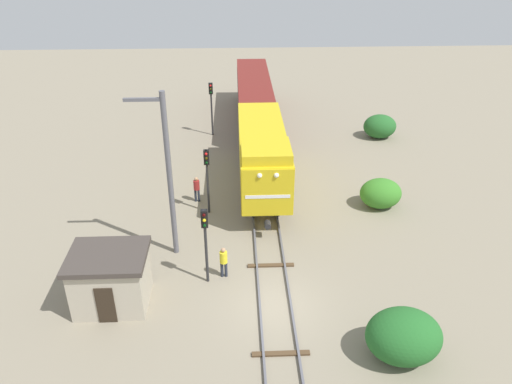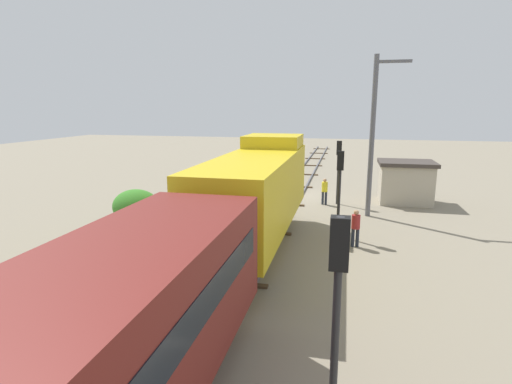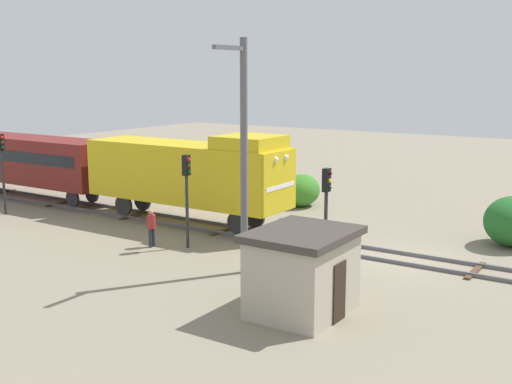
{
  "view_description": "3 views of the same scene",
  "coord_description": "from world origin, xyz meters",
  "px_view_note": "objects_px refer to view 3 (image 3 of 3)",
  "views": [
    {
      "loc": [
        -1.67,
        -17.8,
        15.67
      ],
      "look_at": [
        -0.56,
        7.77,
        1.8
      ],
      "focal_mm": 35.0,
      "sensor_mm": 36.0,
      "label": 1
    },
    {
      "loc": [
        -3.64,
        27.63,
        6.13
      ],
      "look_at": [
        0.3,
        10.25,
        2.35
      ],
      "focal_mm": 28.0,
      "sensor_mm": 36.0,
      "label": 2
    },
    {
      "loc": [
        -24.77,
        -9.03,
        7.65
      ],
      "look_at": [
        0.46,
        7.54,
        2.02
      ],
      "focal_mm": 45.0,
      "sensor_mm": 36.0,
      "label": 3
    }
  ],
  "objects_px": {
    "locomotive": "(189,171)",
    "worker_by_signal": "(151,225)",
    "passenger_car_leading": "(20,157)",
    "traffic_signal_far": "(2,159)",
    "relay_hut": "(302,271)",
    "traffic_signal_mid": "(187,184)",
    "traffic_signal_near": "(326,200)",
    "catenary_mast": "(243,152)",
    "worker_near_track": "(326,241)"
  },
  "relations": [
    {
      "from": "traffic_signal_mid",
      "to": "catenary_mast",
      "type": "relative_size",
      "value": 0.46
    },
    {
      "from": "traffic_signal_near",
      "to": "traffic_signal_mid",
      "type": "bearing_deg",
      "value": 91.71
    },
    {
      "from": "locomotive",
      "to": "worker_by_signal",
      "type": "relative_size",
      "value": 6.82
    },
    {
      "from": "passenger_car_leading",
      "to": "worker_by_signal",
      "type": "bearing_deg",
      "value": -106.09
    },
    {
      "from": "traffic_signal_near",
      "to": "catenary_mast",
      "type": "xyz_separation_m",
      "value": [
        -1.86,
        2.58,
        1.87
      ]
    },
    {
      "from": "worker_by_signal",
      "to": "relay_hut",
      "type": "height_order",
      "value": "relay_hut"
    },
    {
      "from": "passenger_car_leading",
      "to": "relay_hut",
      "type": "distance_m",
      "value": 25.23
    },
    {
      "from": "traffic_signal_near",
      "to": "traffic_signal_far",
      "type": "distance_m",
      "value": 19.4
    },
    {
      "from": "worker_by_signal",
      "to": "catenary_mast",
      "type": "distance_m",
      "value": 6.72
    },
    {
      "from": "passenger_car_leading",
      "to": "traffic_signal_mid",
      "type": "distance_m",
      "value": 16.33
    },
    {
      "from": "traffic_signal_mid",
      "to": "worker_by_signal",
      "type": "xyz_separation_m",
      "value": [
        -0.8,
        1.41,
        -1.88
      ]
    },
    {
      "from": "traffic_signal_mid",
      "to": "traffic_signal_far",
      "type": "height_order",
      "value": "traffic_signal_far"
    },
    {
      "from": "locomotive",
      "to": "relay_hut",
      "type": "distance_m",
      "value": 13.16
    },
    {
      "from": "traffic_signal_far",
      "to": "worker_by_signal",
      "type": "height_order",
      "value": "traffic_signal_far"
    },
    {
      "from": "traffic_signal_far",
      "to": "catenary_mast",
      "type": "xyz_separation_m",
      "value": [
        -1.46,
        -16.81,
        1.65
      ]
    },
    {
      "from": "locomotive",
      "to": "worker_near_track",
      "type": "height_order",
      "value": "locomotive"
    },
    {
      "from": "passenger_car_leading",
      "to": "traffic_signal_near",
      "type": "relative_size",
      "value": 3.43
    },
    {
      "from": "locomotive",
      "to": "relay_hut",
      "type": "height_order",
      "value": "locomotive"
    },
    {
      "from": "traffic_signal_near",
      "to": "passenger_car_leading",
      "type": "bearing_deg",
      "value": 81.97
    },
    {
      "from": "passenger_car_leading",
      "to": "locomotive",
      "type": "bearing_deg",
      "value": -90.0
    },
    {
      "from": "traffic_signal_near",
      "to": "worker_by_signal",
      "type": "bearing_deg",
      "value": 97.02
    },
    {
      "from": "passenger_car_leading",
      "to": "worker_near_track",
      "type": "bearing_deg",
      "value": -96.14
    },
    {
      "from": "traffic_signal_far",
      "to": "worker_near_track",
      "type": "height_order",
      "value": "traffic_signal_far"
    },
    {
      "from": "locomotive",
      "to": "passenger_car_leading",
      "type": "distance_m",
      "value": 13.34
    },
    {
      "from": "locomotive",
      "to": "passenger_car_leading",
      "type": "xyz_separation_m",
      "value": [
        0.0,
        13.34,
        -0.25
      ]
    },
    {
      "from": "worker_by_signal",
      "to": "catenary_mast",
      "type": "xyz_separation_m",
      "value": [
        -0.86,
        -5.53,
        3.71
      ]
    },
    {
      "from": "worker_near_track",
      "to": "traffic_signal_near",
      "type": "bearing_deg",
      "value": -6.72
    },
    {
      "from": "passenger_car_leading",
      "to": "traffic_signal_mid",
      "type": "xyz_separation_m",
      "value": [
        -3.4,
        -15.97,
        0.36
      ]
    },
    {
      "from": "worker_near_track",
      "to": "worker_by_signal",
      "type": "xyz_separation_m",
      "value": [
        -1.8,
        7.75,
        0.0
      ]
    },
    {
      "from": "traffic_signal_near",
      "to": "relay_hut",
      "type": "distance_m",
      "value": 4.74
    },
    {
      "from": "relay_hut",
      "to": "traffic_signal_near",
      "type": "bearing_deg",
      "value": 17.78
    },
    {
      "from": "worker_near_track",
      "to": "traffic_signal_mid",
      "type": "bearing_deg",
      "value": -112.31
    },
    {
      "from": "worker_near_track",
      "to": "catenary_mast",
      "type": "relative_size",
      "value": 0.19
    },
    {
      "from": "passenger_car_leading",
      "to": "traffic_signal_mid",
      "type": "bearing_deg",
      "value": -102.02
    },
    {
      "from": "passenger_car_leading",
      "to": "traffic_signal_far",
      "type": "xyz_separation_m",
      "value": [
        -3.6,
        -3.29,
        0.53
      ]
    },
    {
      "from": "worker_near_track",
      "to": "traffic_signal_far",
      "type": "bearing_deg",
      "value": -117.65
    },
    {
      "from": "locomotive",
      "to": "worker_by_signal",
      "type": "bearing_deg",
      "value": -163.68
    },
    {
      "from": "passenger_car_leading",
      "to": "traffic_signal_far",
      "type": "height_order",
      "value": "traffic_signal_far"
    },
    {
      "from": "traffic_signal_near",
      "to": "traffic_signal_mid",
      "type": "distance_m",
      "value": 6.71
    },
    {
      "from": "traffic_signal_near",
      "to": "locomotive",
      "type": "bearing_deg",
      "value": 71.1
    },
    {
      "from": "traffic_signal_near",
      "to": "worker_by_signal",
      "type": "height_order",
      "value": "traffic_signal_near"
    },
    {
      "from": "traffic_signal_mid",
      "to": "traffic_signal_near",
      "type": "bearing_deg",
      "value": -88.29
    },
    {
      "from": "locomotive",
      "to": "worker_near_track",
      "type": "relative_size",
      "value": 6.82
    },
    {
      "from": "worker_by_signal",
      "to": "catenary_mast",
      "type": "height_order",
      "value": "catenary_mast"
    },
    {
      "from": "traffic_signal_mid",
      "to": "relay_hut",
      "type": "distance_m",
      "value": 9.19
    },
    {
      "from": "traffic_signal_near",
      "to": "relay_hut",
      "type": "relative_size",
      "value": 1.17
    },
    {
      "from": "traffic_signal_mid",
      "to": "relay_hut",
      "type": "relative_size",
      "value": 1.18
    },
    {
      "from": "locomotive",
      "to": "worker_by_signal",
      "type": "distance_m",
      "value": 4.72
    },
    {
      "from": "traffic_signal_mid",
      "to": "worker_by_signal",
      "type": "height_order",
      "value": "traffic_signal_mid"
    },
    {
      "from": "locomotive",
      "to": "catenary_mast",
      "type": "xyz_separation_m",
      "value": [
        -5.06,
        -6.76,
        1.94
      ]
    }
  ]
}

